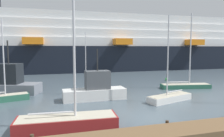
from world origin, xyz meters
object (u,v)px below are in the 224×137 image
(fishing_boat_0, at_px, (7,83))
(sailboat_3, at_px, (170,97))
(channel_buoy_2, at_px, (167,79))
(sailboat_4, at_px, (1,97))
(sailboat_5, at_px, (67,121))
(sailboat_0, at_px, (84,92))
(sailboat_2, at_px, (186,85))
(fishing_boat_1, at_px, (95,89))
(cruise_ship, at_px, (76,45))

(fishing_boat_0, bearing_deg, sailboat_3, -9.11)
(channel_buoy_2, bearing_deg, sailboat_4, -161.17)
(sailboat_5, bearing_deg, sailboat_0, 79.18)
(sailboat_4, relative_size, channel_buoy_2, 7.02)
(sailboat_0, xyz_separation_m, sailboat_5, (-2.68, -10.96, 0.25))
(sailboat_3, height_order, fishing_boat_0, sailboat_3)
(sailboat_2, bearing_deg, sailboat_0, -169.08)
(sailboat_4, distance_m, fishing_boat_1, 10.45)
(sailboat_3, distance_m, fishing_boat_1, 8.41)
(fishing_boat_0, bearing_deg, channel_buoy_2, 26.92)
(cruise_ship, bearing_deg, fishing_boat_0, -113.05)
(sailboat_3, distance_m, sailboat_4, 18.71)
(cruise_ship, bearing_deg, fishing_boat_1, -92.12)
(sailboat_3, bearing_deg, cruise_ship, -97.28)
(fishing_boat_0, distance_m, channel_buoy_2, 26.11)
(sailboat_0, distance_m, sailboat_5, 11.28)
(sailboat_0, bearing_deg, sailboat_3, -51.86)
(sailboat_4, distance_m, fishing_boat_0, 4.61)
(sailboat_0, height_order, channel_buoy_2, sailboat_0)
(fishing_boat_1, relative_size, cruise_ship, 0.06)
(sailboat_5, distance_m, cruise_ship, 42.74)
(sailboat_5, height_order, cruise_ship, cruise_ship)
(sailboat_2, distance_m, cruise_ship, 33.94)
(sailboat_4, xyz_separation_m, channel_buoy_2, (25.53, 8.70, -0.21))
(sailboat_0, xyz_separation_m, fishing_boat_1, (0.99, -2.79, 0.82))
(sailboat_3, relative_size, channel_buoy_2, 7.27)
(sailboat_2, bearing_deg, fishing_boat_0, -177.50)
(sailboat_0, relative_size, sailboat_5, 0.67)
(sailboat_4, bearing_deg, sailboat_0, -8.85)
(sailboat_2, xyz_separation_m, fishing_boat_1, (-14.13, -3.09, 0.64))
(sailboat_5, distance_m, fishing_boat_1, 8.97)
(sailboat_4, relative_size, sailboat_5, 0.77)
(sailboat_0, relative_size, cruise_ship, 0.07)
(sailboat_3, bearing_deg, sailboat_5, 6.65)
(sailboat_3, height_order, fishing_boat_1, sailboat_3)
(fishing_boat_1, bearing_deg, fishing_boat_0, 147.78)
(sailboat_3, relative_size, sailboat_4, 1.04)
(sailboat_2, bearing_deg, cruise_ship, 122.59)
(fishing_boat_0, xyz_separation_m, cruise_ship, (11.69, 27.63, 5.30))
(fishing_boat_1, xyz_separation_m, cruise_ship, (1.19, 33.86, 5.46))
(fishing_boat_0, height_order, cruise_ship, cruise_ship)
(sailboat_3, distance_m, channel_buoy_2, 15.36)
(sailboat_0, distance_m, sailboat_3, 10.56)
(sailboat_5, distance_m, channel_buoy_2, 26.52)
(fishing_boat_1, height_order, channel_buoy_2, fishing_boat_1)
(fishing_boat_1, bearing_deg, sailboat_5, -115.72)
(fishing_boat_1, distance_m, cruise_ship, 34.32)
(fishing_boat_0, relative_size, channel_buoy_2, 6.93)
(sailboat_2, xyz_separation_m, sailboat_5, (-17.80, -11.26, 0.07))
(sailboat_2, relative_size, channel_buoy_2, 8.41)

